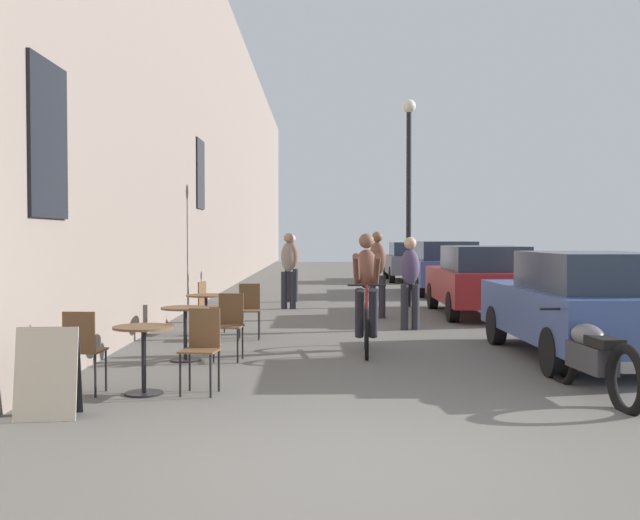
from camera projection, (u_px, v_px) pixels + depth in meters
ground_plane at (352, 470)px, 5.31m from camera, size 88.00×88.00×0.00m
building_facade_left at (192, 121)px, 19.14m from camera, size 0.54×68.00×9.26m
cafe_table_near at (141, 345)px, 7.86m from camera, size 0.64×0.64×0.72m
cafe_chair_near_toward_street at (199, 344)px, 7.94m from camera, size 0.43×0.43×0.89m
cafe_chair_near_toward_wall at (80, 346)px, 7.78m from camera, size 0.40×0.40×0.89m
cafe_table_mid at (183, 322)px, 9.98m from camera, size 0.64×0.64×0.72m
cafe_chair_mid_toward_street at (227, 322)px, 10.06m from camera, size 0.42×0.42×0.89m
cafe_table_far at (203, 307)px, 12.11m from camera, size 0.64×0.64×0.72m
cafe_chair_far_toward_street at (247, 307)px, 12.18m from camera, size 0.40×0.40×0.89m
cafe_chair_far_toward_wall at (205, 303)px, 12.80m from camera, size 0.45×0.45×0.89m
sandwich_board_sign at (45, 373)px, 6.84m from camera, size 0.59×0.44×0.84m
cyclist_on_bicycle at (364, 296)px, 10.76m from camera, size 0.52×1.76×1.74m
pedestrian_near at (407, 278)px, 13.31m from camera, size 0.37×0.28×1.66m
pedestrian_mid at (375, 269)px, 15.24m from camera, size 0.38×0.30×1.77m
pedestrian_far at (286, 266)px, 17.18m from camera, size 0.35×0.26×1.75m
pedestrian_furthest at (289, 264)px, 19.04m from camera, size 0.36×0.27×1.72m
street_lamp at (406, 176)px, 17.67m from camera, size 0.32×0.32×4.90m
parked_car_nearest at (578, 304)px, 10.07m from camera, size 1.79×4.13×1.46m
parked_car_second at (477, 279)px, 15.75m from camera, size 1.78×4.15×1.47m
parked_car_third at (439, 267)px, 21.68m from camera, size 1.82×4.30×1.53m
parked_car_fourth at (407, 261)px, 28.08m from camera, size 1.77×4.11×1.46m
parked_motorcycle at (589, 357)px, 7.78m from camera, size 0.62×2.14×0.92m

